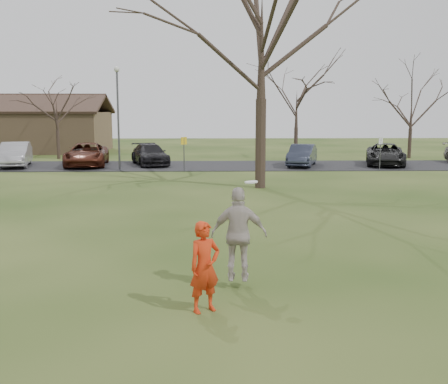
% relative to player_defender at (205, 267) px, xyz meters
% --- Properties ---
extents(ground, '(120.00, 120.00, 0.00)m').
position_rel_player_defender_xyz_m(ground, '(0.47, 0.74, -0.85)').
color(ground, '#1E380F').
rests_on(ground, ground).
extents(parking_strip, '(62.00, 6.50, 0.04)m').
position_rel_player_defender_xyz_m(parking_strip, '(0.47, 25.74, -0.83)').
color(parking_strip, black).
rests_on(parking_strip, ground).
extents(player_defender, '(0.74, 0.66, 1.70)m').
position_rel_player_defender_xyz_m(player_defender, '(0.00, 0.00, 0.00)').
color(player_defender, red).
rests_on(player_defender, ground).
extents(car_1, '(2.71, 5.05, 1.58)m').
position_rel_player_defender_xyz_m(car_1, '(-12.66, 25.38, -0.02)').
color(car_1, '#9F9EA3').
rests_on(car_1, parking_strip).
extents(car_2, '(3.13, 5.72, 1.52)m').
position_rel_player_defender_xyz_m(car_2, '(-8.07, 25.53, -0.05)').
color(car_2, '#4C1E12').
rests_on(car_2, parking_strip).
extents(car_3, '(3.34, 5.17, 1.39)m').
position_rel_player_defender_xyz_m(car_3, '(-4.00, 26.25, -0.11)').
color(car_3, black).
rests_on(car_3, parking_strip).
extents(car_5, '(2.72, 4.54, 1.41)m').
position_rel_player_defender_xyz_m(car_5, '(6.10, 25.26, -0.10)').
color(car_5, '#282D3C').
rests_on(car_5, parking_strip).
extents(car_6, '(3.67, 5.63, 1.44)m').
position_rel_player_defender_xyz_m(car_6, '(11.76, 25.65, -0.09)').
color(car_6, black).
rests_on(car_6, parking_strip).
extents(catching_play, '(1.19, 0.58, 2.09)m').
position_rel_player_defender_xyz_m(catching_play, '(0.70, 1.27, 0.31)').
color(catching_play, '#B6AAA3').
rests_on(catching_play, ground).
extents(lamp_post, '(0.34, 0.34, 6.27)m').
position_rel_player_defender_xyz_m(lamp_post, '(-5.53, 23.24, 3.12)').
color(lamp_post, '#47474C').
rests_on(lamp_post, ground).
extents(sign_yellow, '(0.35, 0.35, 2.08)m').
position_rel_player_defender_xyz_m(sign_yellow, '(-1.53, 22.74, 0.60)').
color(sign_yellow, '#47474C').
rests_on(sign_yellow, ground).
extents(sign_white, '(0.35, 0.35, 2.08)m').
position_rel_player_defender_xyz_m(sign_white, '(10.47, 22.74, 0.60)').
color(sign_white, '#47474C').
rests_on(sign_white, ground).
extents(big_tree, '(9.00, 9.00, 14.00)m').
position_rel_player_defender_xyz_m(big_tree, '(2.47, 15.74, 6.15)').
color(big_tree, '#352821').
rests_on(big_tree, ground).
extents(small_tree_row, '(55.00, 5.90, 8.50)m').
position_rel_player_defender_xyz_m(small_tree_row, '(4.85, 30.80, 3.05)').
color(small_tree_row, '#352821').
rests_on(small_tree_row, ground).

